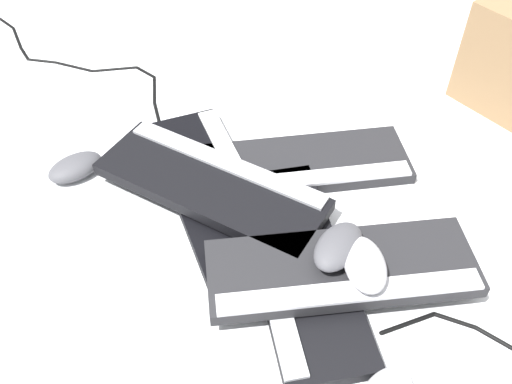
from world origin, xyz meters
name	(u,v)px	position (x,y,z in m)	size (l,w,h in m)	color
ground_plane	(218,199)	(0.00, 0.00, 0.00)	(3.20, 3.20, 0.00)	white
keyboard_0	(213,188)	(0.01, -0.01, 0.01)	(0.41, 0.42, 0.03)	black
keyboard_1	(297,263)	(-0.19, 0.10, 0.01)	(0.37, 0.45, 0.03)	black
keyboard_2	(298,165)	(-0.12, -0.13, 0.01)	(0.46, 0.35, 0.03)	#232326
keyboard_3	(212,185)	(0.01, 0.01, 0.04)	(0.46, 0.21, 0.03)	black
keyboard_4	(342,269)	(-0.27, 0.10, 0.04)	(0.46, 0.34, 0.03)	#232326
mouse_1	(365,264)	(-0.31, 0.11, 0.08)	(0.11, 0.07, 0.04)	#B7B7BC
mouse_2	(75,167)	(0.29, 0.04, 0.02)	(0.11, 0.07, 0.04)	#4C4C51
mouse_3	(338,247)	(-0.26, 0.09, 0.08)	(0.11, 0.07, 0.04)	#4C4C51
cable_1	(74,61)	(0.52, -0.29, 0.00)	(0.71, 0.29, 0.01)	black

